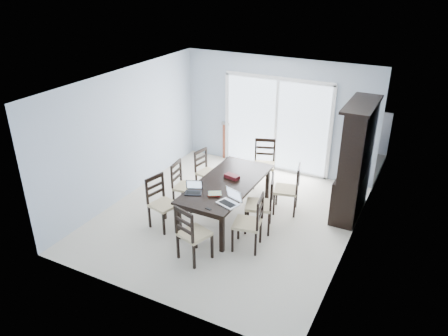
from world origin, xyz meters
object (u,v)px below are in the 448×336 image
Objects in this scene: chair_left_mid at (181,180)px; chair_right_near at (253,217)px; cell_phone at (208,209)px; hot_tub at (263,132)px; game_box at (232,177)px; laptop_silver at (228,201)px; chair_right_mid at (265,198)px; dining_table at (227,186)px; chair_end_far at (264,157)px; chair_right_far at (292,184)px; china_hutch at (355,162)px; chair_end_near at (190,229)px; laptop_dark at (193,191)px; chair_left_near at (160,196)px; chair_left_far at (205,166)px.

chair_left_mid is 1.93m from chair_right_near.
cell_phone is 0.05× the size of hot_tub.
chair_right_near is 1.21m from game_box.
chair_right_mid is at bearing 77.06° from laptop_silver.
chair_end_far is (0.08, 1.64, -0.05)m from dining_table.
chair_end_far is at bearing 33.02° from chair_right_far.
chair_right_near is 0.50m from laptop_silver.
china_hutch is at bearing 149.59° from chair_end_far.
chair_left_mid is at bearing 58.91° from chair_right_near.
laptop_dark is at bearing 134.22° from chair_end_near.
chair_right_near is 1.18m from laptop_dark.
china_hutch is 3.64m from chair_left_near.
chair_left_near reaches higher than game_box.
dining_table is at bearing 59.81° from chair_left_far.
dining_table is 1.82× the size of chair_right_mid.
cell_phone is at bearing -82.51° from game_box.
chair_end_near reaches higher than chair_left_near.
chair_end_near reaches higher than cell_phone.
dining_table is 2.03× the size of chair_left_mid.
hot_tub is at bearing 102.38° from game_box.
chair_left_far is 0.90× the size of chair_end_near.
chair_end_far is 4.19× the size of game_box.
chair_left_far is 1.13m from game_box.
hot_tub is at bearing 5.12° from chair_right_mid.
chair_left_far is at bearing -94.82° from hot_tub.
hot_tub reaches higher than dining_table.
chair_right_near is 0.75m from cell_phone.
dining_table is 5.30× the size of laptop_silver.
chair_right_far is at bearing -33.12° from chair_right_mid.
chair_right_mid is 1.83m from chair_end_far.
game_box is (0.93, -0.60, 0.24)m from chair_left_far.
chair_right_mid reaches higher than laptop_dark.
chair_left_near reaches higher than dining_table.
china_hutch is at bearing -42.55° from chair_right_near.
dining_table is at bearing -148.29° from china_hutch.
laptop_dark is (-0.41, 0.82, 0.19)m from chair_end_near.
chair_right_mid is (1.70, -0.85, 0.09)m from chair_left_far.
chair_right_mid reaches higher than chair_left_far.
chair_left_mid reaches higher than hot_tub.
chair_end_far reaches higher than laptop_silver.
chair_end_far is at bearing 56.41° from laptop_dark.
chair_end_far is (1.00, 0.85, 0.07)m from chair_left_far.
chair_right_mid is 1.26m from laptop_dark.
chair_left_near is 1.04× the size of chair_left_mid.
chair_end_near is 1.66m from game_box.
chair_end_near reaches higher than chair_right_far.
game_box is at bearing 148.40° from chair_left_near.
chair_end_far is 2.64m from cell_phone.
hot_tub is (-1.70, 2.67, -0.14)m from chair_right_far.
chair_right_mid is 12.19× the size of cell_phone.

